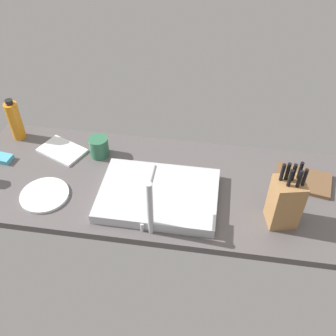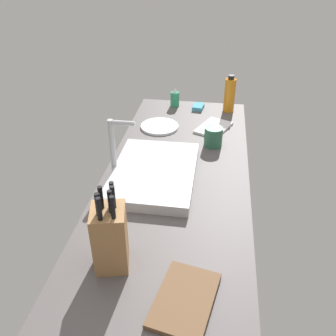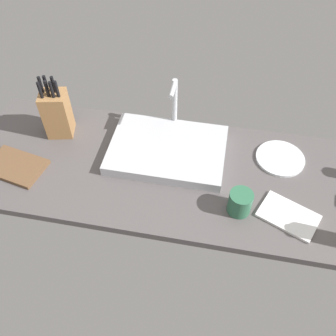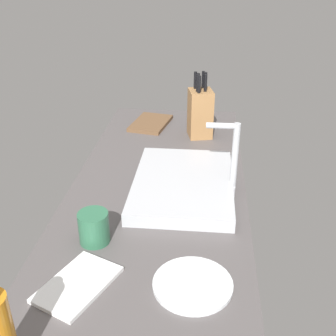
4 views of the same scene
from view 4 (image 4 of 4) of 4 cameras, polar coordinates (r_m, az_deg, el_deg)
countertop_slab at (r=152.85cm, az=-1.51°, el=-3.71°), size 173.09×64.13×3.50cm
sink_basin at (r=151.58cm, az=2.07°, el=-2.23°), size 50.04×35.30×4.60cm
faucet at (r=145.61cm, az=8.71°, el=1.85°), size 5.50×11.53×26.50cm
knife_block at (r=193.78cm, az=4.41°, el=7.56°), size 13.14×12.44×29.53cm
cutting_board at (r=209.91cm, az=-2.37°, el=6.12°), size 27.09×20.58×1.80cm
dinner_plate at (r=112.78cm, az=3.39°, el=-15.54°), size 20.96×20.96×1.20cm
dish_towel at (r=115.03cm, az=-12.19°, el=-15.23°), size 25.46×21.51×1.20cm
coffee_mug at (r=126.49cm, az=-10.06°, el=-7.99°), size 9.10×9.10×9.84cm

